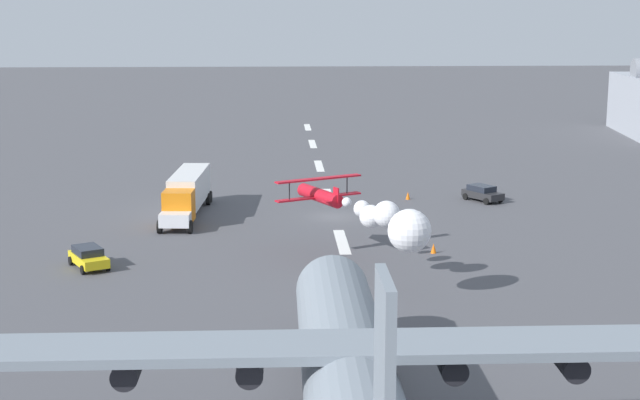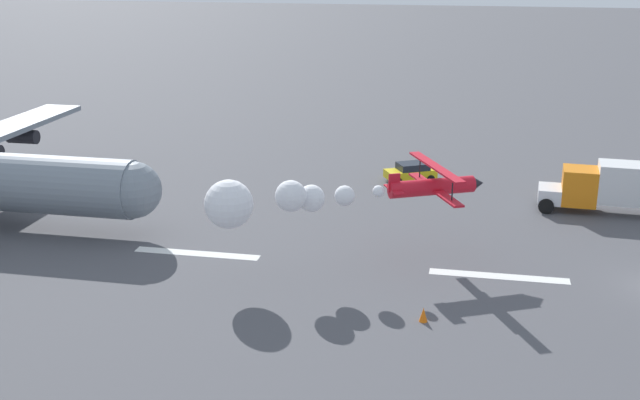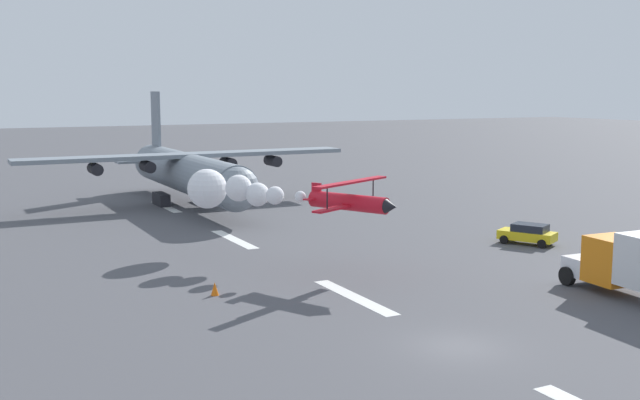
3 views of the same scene
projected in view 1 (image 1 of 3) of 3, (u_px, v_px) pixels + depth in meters
ground_plane at (334, 217)px, 84.13m from camera, size 440.00×440.00×0.00m
runway_stripe_0 at (308, 127)px, 147.14m from camera, size 8.00×0.90×0.01m
runway_stripe_1 at (313, 144)px, 129.14m from camera, size 8.00×0.90×0.01m
runway_stripe_2 at (319, 166)px, 111.13m from camera, size 8.00×0.90×0.01m
runway_stripe_3 at (328, 196)px, 93.13m from camera, size 8.00×0.90×0.01m
runway_stripe_4 at (342, 242)px, 75.13m from camera, size 8.00×0.90×0.01m
runway_stripe_5 at (364, 315)px, 57.12m from camera, size 8.00×0.90×0.01m
cargo_transport_plane at (349, 374)px, 39.21m from camera, size 29.10×32.61×11.14m
stunt_biplane_red at (382, 218)px, 62.59m from camera, size 15.58×9.84×2.82m
semi_truck_orange at (187, 192)px, 84.29m from camera, size 14.07×3.73×3.70m
followme_car_yellow at (88, 257)px, 67.46m from camera, size 4.40×3.49×1.52m
airport_staff_sedan at (482, 193)px, 90.79m from camera, size 4.42×3.67×1.52m
traffic_cone_near at (408, 196)px, 91.67m from camera, size 0.44×0.44×0.75m
traffic_cone_far at (434, 248)px, 71.59m from camera, size 0.44×0.44×0.75m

